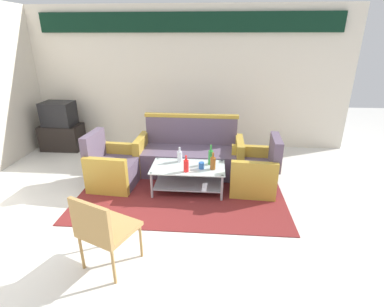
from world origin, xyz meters
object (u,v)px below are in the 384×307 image
(bottle_red, at_px, (186,165))
(wicker_chair, at_px, (102,228))
(cup, at_px, (201,166))
(bottle_brown, at_px, (213,163))
(armchair_right, at_px, (255,172))
(bottle_clear, at_px, (180,156))
(armchair_left, at_px, (113,168))
(tv_stand, at_px, (63,137))
(coffee_table, at_px, (188,175))
(couch, at_px, (190,155))
(television, at_px, (59,114))
(bottle_green, at_px, (211,157))

(bottle_red, distance_m, wicker_chair, 1.64)
(cup, bearing_deg, bottle_brown, -1.02)
(cup, bearing_deg, armchair_right, 14.45)
(armchair_right, distance_m, bottle_clear, 1.18)
(armchair_left, height_order, tv_stand, armchair_left)
(wicker_chair, bearing_deg, tv_stand, 146.15)
(coffee_table, height_order, wicker_chair, wicker_chair)
(couch, relative_size, wicker_chair, 2.16)
(television, bearing_deg, bottle_clear, 153.63)
(armchair_right, bearing_deg, wicker_chair, 140.68)
(tv_stand, bearing_deg, bottle_green, -25.58)
(armchair_left, xyz_separation_m, armchair_right, (2.23, 0.03, 0.00))
(wicker_chair, bearing_deg, coffee_table, 91.16)
(couch, bearing_deg, bottle_green, 122.92)
(bottle_clear, xyz_separation_m, cup, (0.35, -0.24, -0.04))
(armchair_left, bearing_deg, armchair_right, 95.31)
(armchair_left, bearing_deg, television, -128.95)
(bottle_brown, bearing_deg, couch, 117.56)
(bottle_brown, xyz_separation_m, bottle_clear, (-0.51, 0.24, -0.01))
(couch, bearing_deg, bottle_red, 92.27)
(bottle_green, distance_m, wicker_chair, 2.06)
(armchair_left, height_order, wicker_chair, armchair_left)
(bottle_green, bearing_deg, cup, -126.39)
(armchair_right, bearing_deg, armchair_left, 94.56)
(television, bearing_deg, armchair_right, 161.12)
(armchair_right, height_order, coffee_table, armchair_right)
(wicker_chair, bearing_deg, bottle_brown, 80.16)
(bottle_clear, bearing_deg, bottle_brown, -24.91)
(armchair_left, relative_size, bottle_clear, 3.53)
(bottle_red, bearing_deg, wicker_chair, -114.23)
(bottle_green, bearing_deg, wicker_chair, -119.68)
(bottle_green, bearing_deg, coffee_table, -160.61)
(bottle_green, relative_size, tv_stand, 0.39)
(armchair_right, xyz_separation_m, bottle_red, (-1.03, -0.32, 0.22))
(coffee_table, bearing_deg, bottle_clear, 129.54)
(couch, bearing_deg, wicker_chair, 75.60)
(television, bearing_deg, cup, 152.95)
(armchair_left, relative_size, cup, 8.50)
(bottle_brown, height_order, tv_stand, bottle_brown)
(cup, bearing_deg, wicker_chair, -118.87)
(coffee_table, xyz_separation_m, cup, (0.20, -0.06, 0.19))
(bottle_brown, bearing_deg, bottle_green, 101.07)
(bottle_green, bearing_deg, television, 154.38)
(coffee_table, relative_size, wicker_chair, 1.31)
(bottle_red, bearing_deg, armchair_left, 166.35)
(coffee_table, relative_size, bottle_brown, 4.22)
(bottle_green, bearing_deg, bottle_clear, 173.17)
(television, bearing_deg, coffee_table, 152.13)
(couch, xyz_separation_m, tv_stand, (-2.77, 0.91, -0.06))
(cup, distance_m, wicker_chair, 1.84)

